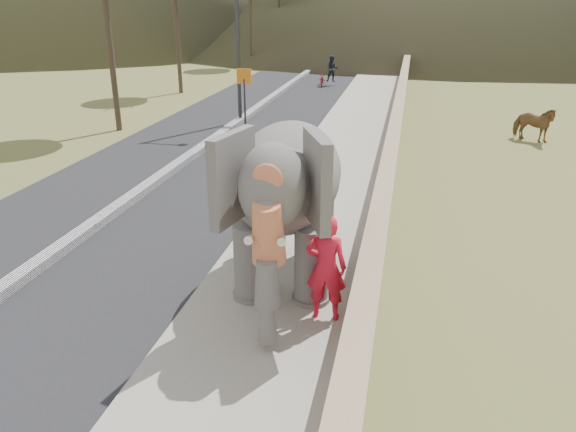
% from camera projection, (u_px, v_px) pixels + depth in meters
% --- Properties ---
extents(ground, '(160.00, 160.00, 0.00)m').
position_uv_depth(ground, '(255.00, 350.00, 8.79)').
color(ground, olive).
rests_on(ground, ground).
extents(road, '(7.00, 120.00, 0.03)m').
position_uv_depth(road, '(190.00, 159.00, 18.84)').
color(road, black).
rests_on(road, ground).
extents(median, '(0.35, 120.00, 0.22)m').
position_uv_depth(median, '(190.00, 156.00, 18.80)').
color(median, black).
rests_on(median, ground).
extents(walkway, '(3.00, 120.00, 0.15)m').
position_uv_depth(walkway, '(338.00, 166.00, 17.83)').
color(walkway, '#9E9687').
rests_on(walkway, ground).
extents(parapet, '(0.30, 120.00, 1.10)m').
position_uv_depth(parapet, '(392.00, 155.00, 17.33)').
color(parapet, tan).
rests_on(parapet, ground).
extents(lamppost, '(1.76, 0.36, 8.00)m').
position_uv_depth(lamppost, '(244.00, 2.00, 22.27)').
color(lamppost, '#2B2B30').
rests_on(lamppost, ground).
extents(signboard, '(0.60, 0.08, 2.40)m').
position_uv_depth(signboard, '(244.00, 88.00, 22.58)').
color(signboard, '#2D2D33').
rests_on(signboard, ground).
extents(cow, '(1.73, 1.41, 1.33)m').
position_uv_depth(cow, '(533.00, 124.00, 20.83)').
color(cow, brown).
rests_on(cow, ground).
extents(elephant_and_man, '(2.55, 4.45, 3.09)m').
position_uv_depth(elephant_and_man, '(288.00, 199.00, 10.30)').
color(elephant_and_man, slate).
rests_on(elephant_and_man, ground).
extents(motorcyclist, '(1.36, 1.63, 1.77)m').
position_uv_depth(motorcyclist, '(327.00, 74.00, 33.38)').
color(motorcyclist, maroon).
rests_on(motorcyclist, ground).
extents(trees, '(47.14, 43.72, 8.62)m').
position_uv_depth(trees, '(378.00, 16.00, 32.40)').
color(trees, '#473828').
rests_on(trees, ground).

